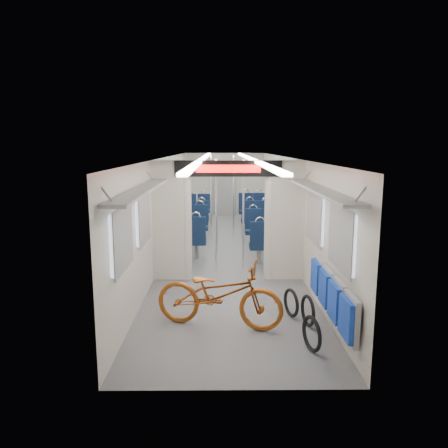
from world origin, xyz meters
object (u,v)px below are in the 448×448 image
seat_bay_near_right (266,233)px  stanchion_near_left (216,216)px  flip_bench (331,295)px  stanchion_near_right (243,216)px  bike_hoop_c (291,304)px  bike_hoop_a (312,335)px  stanchion_far_left (211,198)px  bike_hoop_b (308,312)px  bicycle (219,294)px  seat_bay_far_left (196,211)px  stanchion_far_right (233,197)px  seat_bay_far_right (255,211)px  seat_bay_near_left (189,228)px

seat_bay_near_right → stanchion_near_left: bearing=-132.8°
flip_bench → stanchion_near_right: (-1.03, 3.20, 0.57)m
flip_bench → stanchion_near_left: bearing=116.3°
bike_hoop_c → bike_hoop_a: bearing=-86.1°
stanchion_far_left → bike_hoop_a: bearing=-78.3°
bike_hoop_b → bike_hoop_c: 0.40m
bike_hoop_b → seat_bay_near_right: (-0.17, 4.16, 0.33)m
seat_bay_near_right → bicycle: bearing=-104.9°
bike_hoop_b → stanchion_far_left: 6.22m
seat_bay_far_left → stanchion_near_left: 4.97m
stanchion_near_left → stanchion_far_left: same height
bike_hoop_b → seat_bay_near_right: 4.18m
seat_bay_near_right → stanchion_near_right: size_ratio=0.88×
bike_hoop_a → bicycle: bearing=146.3°
bicycle → bike_hoop_a: bearing=-109.3°
bike_hoop_c → seat_bay_near_right: (0.01, 3.81, 0.34)m
stanchion_far_right → seat_bay_near_right: bearing=-71.1°
bicycle → bike_hoop_a: size_ratio=3.96×
seat_bay_near_right → stanchion_near_left: size_ratio=0.88×
bike_hoop_c → stanchion_far_left: 5.84m
bike_hoop_b → seat_bay_near_right: seat_bay_near_right is taller
bicycle → seat_bay_far_left: bearing=20.0°
bicycle → seat_bay_far_left: (-0.76, 7.78, 0.04)m
flip_bench → seat_bay_near_right: seat_bay_near_right is taller
seat_bay_far_right → bicycle: bearing=-98.4°
bicycle → seat_bay_near_right: seat_bay_near_right is taller
flip_bench → stanchion_near_right: size_ratio=0.93×
bicycle → bike_hoop_c: (1.10, 0.35, -0.29)m
seat_bay_near_right → bike_hoop_a: bearing=-89.2°
bicycle → stanchion_near_left: bearing=15.7°
bicycle → stanchion_far_right: bearing=10.8°
flip_bench → seat_bay_near_left: (-2.29, 5.00, -0.03)m
seat_bay_far_left → seat_bay_far_right: 1.89m
stanchion_near_left → flip_bench: bearing=-63.7°
seat_bay_far_left → seat_bay_far_right: size_ratio=0.91×
bike_hoop_c → stanchion_near_left: size_ratio=0.19×
bike_hoop_a → seat_bay_near_right: 4.96m
flip_bench → bike_hoop_b: (-0.24, 0.31, -0.37)m
stanchion_near_right → stanchion_far_right: size_ratio=1.00×
seat_bay_near_right → stanchion_near_left: 1.83m
seat_bay_near_left → seat_bay_far_left: seat_bay_near_left is taller
flip_bench → bike_hoop_c: size_ratio=4.86×
bike_hoop_c → stanchion_near_left: stanchion_near_left is taller
seat_bay_far_right → stanchion_far_left: stanchion_far_left is taller
flip_bench → seat_bay_near_right: size_ratio=1.06×
bike_hoop_c → stanchion_near_left: 2.96m
seat_bay_far_right → stanchion_far_left: (-1.33, -1.53, 0.59)m
bicycle → stanchion_far_right: (0.39, 6.24, 0.66)m
seat_bay_near_left → stanchion_far_left: 1.50m
seat_bay_far_right → stanchion_near_left: (-1.17, -4.59, 0.59)m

